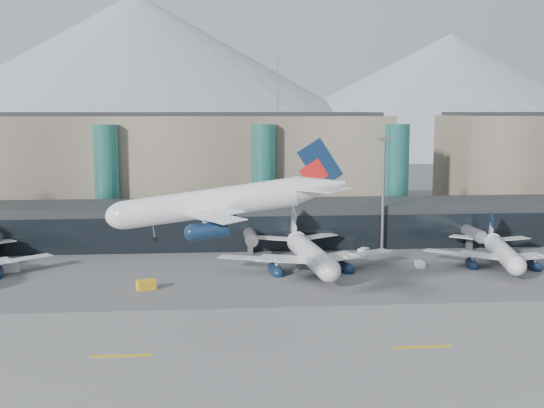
# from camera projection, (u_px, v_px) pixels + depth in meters

# --- Properties ---
(ground) EXTENTS (900.00, 900.00, 0.00)m
(ground) POSITION_uv_depth(u_px,v_px,m) (266.00, 317.00, 104.84)
(ground) COLOR #515154
(ground) RESTS_ON ground
(runway_strip) EXTENTS (400.00, 40.00, 0.04)m
(runway_strip) POSITION_uv_depth(u_px,v_px,m) (275.00, 351.00, 90.03)
(runway_strip) COLOR slate
(runway_strip) RESTS_ON ground
(runway_markings) EXTENTS (128.00, 1.00, 0.02)m
(runway_markings) POSITION_uv_depth(u_px,v_px,m) (275.00, 351.00, 90.03)
(runway_markings) COLOR gold
(runway_markings) RESTS_ON ground
(concourse) EXTENTS (170.00, 27.00, 10.00)m
(concourse) POSITION_uv_depth(u_px,v_px,m) (248.00, 224.00, 161.13)
(concourse) COLOR black
(concourse) RESTS_ON ground
(terminal_main) EXTENTS (130.00, 30.00, 31.00)m
(terminal_main) POSITION_uv_depth(u_px,v_px,m) (152.00, 168.00, 189.46)
(terminal_main) COLOR gray
(terminal_main) RESTS_ON ground
(teal_towers) EXTENTS (116.40, 19.40, 46.00)m
(teal_towers) POSITION_uv_depth(u_px,v_px,m) (186.00, 179.00, 174.70)
(teal_towers) COLOR #29756E
(teal_towers) RESTS_ON ground
(mountain_ridge) EXTENTS (910.00, 400.00, 110.00)m
(mountain_ridge) POSITION_uv_depth(u_px,v_px,m) (248.00, 89.00, 474.90)
(mountain_ridge) COLOR gray
(mountain_ridge) RESTS_ON ground
(lightmast_mid) EXTENTS (3.00, 1.20, 25.60)m
(lightmast_mid) POSITION_uv_depth(u_px,v_px,m) (383.00, 187.00, 152.72)
(lightmast_mid) COLOR slate
(lightmast_mid) RESTS_ON ground
(hero_jet) EXTENTS (34.38, 34.71, 11.23)m
(hero_jet) POSITION_uv_depth(u_px,v_px,m) (234.00, 194.00, 93.26)
(hero_jet) COLOR silver
(hero_jet) RESTS_ON ground
(jet_parked_mid) EXTENTS (37.84, 37.46, 12.24)m
(jet_parked_mid) POSITION_uv_depth(u_px,v_px,m) (307.00, 245.00, 137.20)
(jet_parked_mid) COLOR silver
(jet_parked_mid) RESTS_ON ground
(jet_parked_right) EXTENTS (32.08, 32.79, 10.56)m
(jet_parked_right) POSITION_uv_depth(u_px,v_px,m) (500.00, 245.00, 140.40)
(jet_parked_right) COLOR silver
(jet_parked_right) RESTS_ON ground
(veh_a) EXTENTS (3.84, 2.96, 1.91)m
(veh_a) POSITION_uv_depth(u_px,v_px,m) (10.00, 267.00, 134.11)
(veh_a) COLOR silver
(veh_a) RESTS_ON ground
(veh_d) EXTENTS (2.95, 3.28, 1.66)m
(veh_d) POSITION_uv_depth(u_px,v_px,m) (363.00, 252.00, 148.85)
(veh_d) COLOR silver
(veh_d) RESTS_ON ground
(veh_g) EXTENTS (1.59, 2.39, 1.30)m
(veh_g) POSITION_uv_depth(u_px,v_px,m) (420.00, 264.00, 137.72)
(veh_g) COLOR silver
(veh_g) RESTS_ON ground
(veh_h) EXTENTS (3.64, 2.83, 1.79)m
(veh_h) POSITION_uv_depth(u_px,v_px,m) (146.00, 285.00, 120.82)
(veh_h) COLOR gold
(veh_h) RESTS_ON ground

